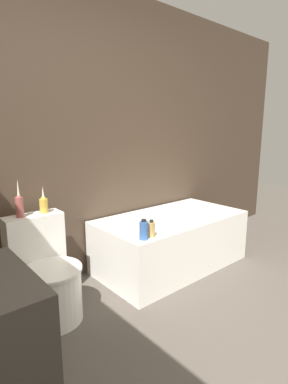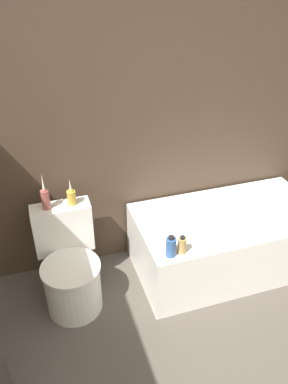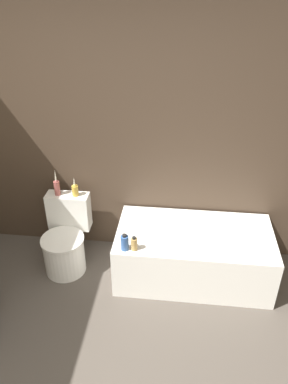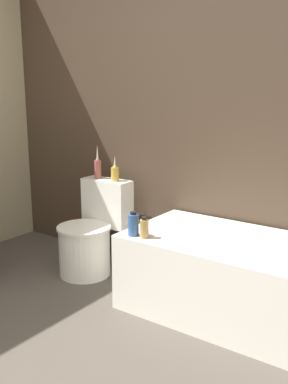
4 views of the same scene
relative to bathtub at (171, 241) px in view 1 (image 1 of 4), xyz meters
The scene contains 7 objects.
wall_back_tiled 1.39m from the bathtub, 151.39° to the left, with size 6.40×0.06×2.60m.
bathtub is the anchor object (origin of this frame).
toilet 1.29m from the bathtub, behind, with size 0.43×0.58×0.73m.
vase_gold 1.50m from the bathtub, behind, with size 0.06×0.06×0.28m.
vase_silver 1.33m from the bathtub, behind, with size 0.06×0.06×0.21m.
shampoo_bottle_tall 0.77m from the bathtub, 153.70° to the right, with size 0.07×0.07×0.16m.
shampoo_bottle_short 0.70m from the bathtub, 150.76° to the right, with size 0.06×0.06×0.14m.
Camera 1 is at (-1.25, -0.38, 1.36)m, focal length 28.00 mm.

